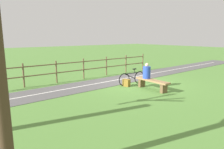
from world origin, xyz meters
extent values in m
plane|color=#548438|center=(0.00, 0.00, 0.00)|extent=(80.00, 80.00, 0.00)
cube|color=#565454|center=(1.08, 4.00, 0.01)|extent=(2.85, 36.04, 0.02)
cube|color=silver|center=(1.08, 4.00, 0.02)|extent=(0.86, 31.99, 0.00)
cube|color=#937047|center=(-1.49, 0.41, 0.45)|extent=(1.87, 0.43, 0.08)
cube|color=brown|center=(-2.18, 0.42, 0.20)|extent=(0.17, 0.34, 0.41)
cube|color=brown|center=(-0.79, 0.39, 0.20)|extent=(0.17, 0.34, 0.41)
cylinder|color=#2847B7|center=(-1.10, 0.39, 0.78)|extent=(0.38, 0.38, 0.58)
sphere|color=beige|center=(-1.10, 0.39, 1.15)|extent=(0.18, 0.18, 0.18)
torus|color=black|center=(-0.13, 0.99, 0.34)|extent=(0.11, 0.67, 0.67)
torus|color=black|center=(-0.22, -0.02, 0.34)|extent=(0.11, 0.67, 0.67)
cylinder|color=black|center=(-0.17, 0.49, 0.62)|extent=(0.12, 0.86, 0.04)
cylinder|color=black|center=(-0.16, 0.64, 0.48)|extent=(0.09, 0.62, 0.31)
cylinder|color=black|center=(-0.19, 0.33, 0.72)|extent=(0.03, 0.03, 0.20)
cube|color=black|center=(-0.19, 0.33, 0.83)|extent=(0.10, 0.21, 0.05)
cube|color=olive|center=(-0.24, 0.94, 0.18)|extent=(0.40, 0.31, 0.37)
cube|color=#A57A2A|center=(-0.21, 0.80, 0.13)|extent=(0.25, 0.10, 0.17)
cylinder|color=brown|center=(2.76, -3.43, 0.61)|extent=(0.08, 0.08, 1.22)
cylinder|color=brown|center=(2.75, -1.72, 0.61)|extent=(0.08, 0.08, 1.22)
cylinder|color=brown|center=(2.74, -0.01, 0.61)|extent=(0.08, 0.08, 1.22)
cylinder|color=brown|center=(2.74, 1.70, 0.61)|extent=(0.08, 0.08, 1.22)
cylinder|color=brown|center=(2.73, 3.41, 0.61)|extent=(0.08, 0.08, 1.22)
cylinder|color=brown|center=(2.72, 5.12, 0.61)|extent=(0.08, 0.08, 1.22)
cylinder|color=brown|center=(2.72, 4.26, 1.03)|extent=(0.14, 15.39, 0.06)
cylinder|color=brown|center=(2.72, 4.26, 0.55)|extent=(0.14, 15.39, 0.06)
camera|label=1|loc=(-7.71, 7.75, 2.54)|focal=32.50mm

